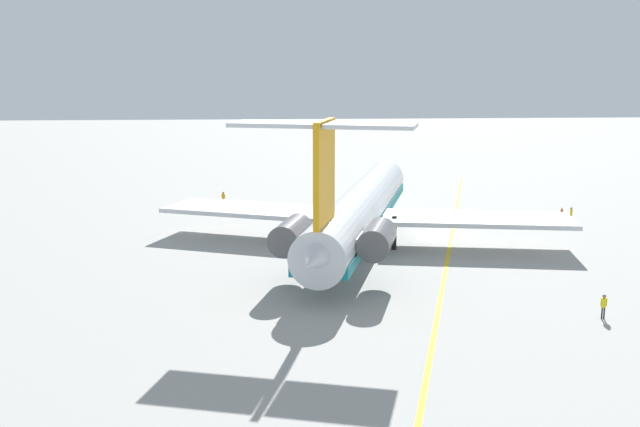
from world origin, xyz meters
name	(u,v)px	position (x,y,z in m)	size (l,w,h in m)	color
ground	(441,235)	(0.00, 0.00, 0.00)	(345.66, 345.66, 0.00)	#9E9E99
main_jetliner	(359,210)	(-4.54, 9.24, 3.67)	(45.42, 40.71, 13.47)	silver
ground_crew_near_nose	(571,213)	(5.45, -16.10, 1.10)	(0.44, 0.28, 1.74)	black
ground_crew_near_tail	(223,197)	(18.59, 23.63, 1.10)	(0.28, 0.44, 1.73)	black
ground_crew_portside	(604,303)	(-26.20, -5.29, 1.13)	(0.29, 0.45, 1.78)	black
safety_cone_nose	(562,209)	(11.62, -17.56, 0.28)	(0.40, 0.40, 0.55)	#EA590F
taxiway_centreline	(450,243)	(-3.29, -0.16, 0.00)	(89.14, 0.36, 0.01)	gold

